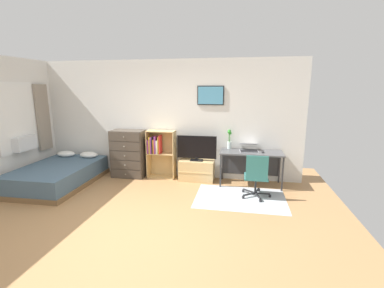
{
  "coord_description": "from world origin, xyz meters",
  "views": [
    {
      "loc": [
        1.71,
        -3.62,
        2.08
      ],
      "look_at": [
        0.75,
        1.5,
        0.98
      ],
      "focal_mm": 25.19,
      "sensor_mm": 36.0,
      "label": 1
    }
  ],
  "objects_px": {
    "bookshelf": "(159,151)",
    "tv_stand": "(197,170)",
    "computer_mouse": "(263,152)",
    "bamboo_vase": "(229,139)",
    "bed": "(59,174)",
    "desk": "(251,157)",
    "laptop": "(249,148)",
    "office_chair": "(256,175)",
    "dresser": "(129,154)",
    "television": "(197,148)"
  },
  "relations": [
    {
      "from": "bookshelf",
      "to": "tv_stand",
      "type": "distance_m",
      "value": 0.99
    },
    {
      "from": "computer_mouse",
      "to": "bamboo_vase",
      "type": "xyz_separation_m",
      "value": [
        -0.71,
        0.25,
        0.19
      ]
    },
    {
      "from": "tv_stand",
      "to": "bamboo_vase",
      "type": "height_order",
      "value": "bamboo_vase"
    },
    {
      "from": "bed",
      "to": "bookshelf",
      "type": "xyz_separation_m",
      "value": [
        2.01,
        0.87,
        0.42
      ]
    },
    {
      "from": "bookshelf",
      "to": "desk",
      "type": "height_order",
      "value": "bookshelf"
    },
    {
      "from": "bed",
      "to": "laptop",
      "type": "distance_m",
      "value": 4.16
    },
    {
      "from": "bed",
      "to": "laptop",
      "type": "relative_size",
      "value": 4.53
    },
    {
      "from": "office_chair",
      "to": "bamboo_vase",
      "type": "distance_m",
      "value": 1.19
    },
    {
      "from": "bed",
      "to": "dresser",
      "type": "height_order",
      "value": "dresser"
    },
    {
      "from": "computer_mouse",
      "to": "tv_stand",
      "type": "bearing_deg",
      "value": 174.63
    },
    {
      "from": "tv_stand",
      "to": "laptop",
      "type": "height_order",
      "value": "laptop"
    },
    {
      "from": "bookshelf",
      "to": "bamboo_vase",
      "type": "xyz_separation_m",
      "value": [
        1.61,
        0.07,
        0.31
      ]
    },
    {
      "from": "bed",
      "to": "television",
      "type": "height_order",
      "value": "television"
    },
    {
      "from": "television",
      "to": "bamboo_vase",
      "type": "bearing_deg",
      "value": 11.18
    },
    {
      "from": "office_chair",
      "to": "bamboo_vase",
      "type": "xyz_separation_m",
      "value": [
        -0.56,
        0.93,
        0.49
      ]
    },
    {
      "from": "bookshelf",
      "to": "computer_mouse",
      "type": "height_order",
      "value": "bookshelf"
    },
    {
      "from": "dresser",
      "to": "laptop",
      "type": "xyz_separation_m",
      "value": [
        2.76,
        0.0,
        0.25
      ]
    },
    {
      "from": "laptop",
      "to": "bamboo_vase",
      "type": "xyz_separation_m",
      "value": [
        -0.42,
        0.13,
        0.14
      ]
    },
    {
      "from": "bed",
      "to": "bamboo_vase",
      "type": "bearing_deg",
      "value": 13.32
    },
    {
      "from": "office_chair",
      "to": "computer_mouse",
      "type": "distance_m",
      "value": 0.75
    },
    {
      "from": "bed",
      "to": "desk",
      "type": "relative_size",
      "value": 1.57
    },
    {
      "from": "bookshelf",
      "to": "computer_mouse",
      "type": "relative_size",
      "value": 10.68
    },
    {
      "from": "desk",
      "to": "bamboo_vase",
      "type": "relative_size",
      "value": 3.06
    },
    {
      "from": "laptop",
      "to": "bamboo_vase",
      "type": "relative_size",
      "value": 1.06
    },
    {
      "from": "laptop",
      "to": "bed",
      "type": "bearing_deg",
      "value": -174.11
    },
    {
      "from": "television",
      "to": "office_chair",
      "type": "relative_size",
      "value": 1.03
    },
    {
      "from": "dresser",
      "to": "bamboo_vase",
      "type": "height_order",
      "value": "bamboo_vase"
    },
    {
      "from": "bed",
      "to": "dresser",
      "type": "distance_m",
      "value": 1.55
    },
    {
      "from": "television",
      "to": "office_chair",
      "type": "height_order",
      "value": "television"
    },
    {
      "from": "desk",
      "to": "office_chair",
      "type": "xyz_separation_m",
      "value": [
        0.08,
        -0.8,
        -0.15
      ]
    },
    {
      "from": "bookshelf",
      "to": "desk",
      "type": "relative_size",
      "value": 0.85
    },
    {
      "from": "tv_stand",
      "to": "computer_mouse",
      "type": "relative_size",
      "value": 7.52
    },
    {
      "from": "laptop",
      "to": "bamboo_vase",
      "type": "distance_m",
      "value": 0.46
    },
    {
      "from": "office_chair",
      "to": "laptop",
      "type": "relative_size",
      "value": 1.89
    },
    {
      "from": "bamboo_vase",
      "to": "computer_mouse",
      "type": "bearing_deg",
      "value": -19.52
    },
    {
      "from": "tv_stand",
      "to": "computer_mouse",
      "type": "bearing_deg",
      "value": -5.37
    },
    {
      "from": "bookshelf",
      "to": "television",
      "type": "relative_size",
      "value": 1.26
    },
    {
      "from": "dresser",
      "to": "tv_stand",
      "type": "bearing_deg",
      "value": 0.53
    },
    {
      "from": "bookshelf",
      "to": "tv_stand",
      "type": "bearing_deg",
      "value": -3.34
    },
    {
      "from": "bookshelf",
      "to": "office_chair",
      "type": "bearing_deg",
      "value": -21.57
    },
    {
      "from": "dresser",
      "to": "desk",
      "type": "distance_m",
      "value": 2.82
    },
    {
      "from": "television",
      "to": "computer_mouse",
      "type": "distance_m",
      "value": 1.43
    },
    {
      "from": "laptop",
      "to": "computer_mouse",
      "type": "relative_size",
      "value": 4.37
    },
    {
      "from": "tv_stand",
      "to": "television",
      "type": "xyz_separation_m",
      "value": [
        0.0,
        -0.02,
        0.52
      ]
    },
    {
      "from": "office_chair",
      "to": "bed",
      "type": "bearing_deg",
      "value": -179.85
    },
    {
      "from": "television",
      "to": "dresser",
      "type": "bearing_deg",
      "value": 179.74
    },
    {
      "from": "bed",
      "to": "dresser",
      "type": "bearing_deg",
      "value": 30.74
    },
    {
      "from": "office_chair",
      "to": "laptop",
      "type": "xyz_separation_m",
      "value": [
        -0.14,
        0.8,
        0.35
      ]
    },
    {
      "from": "dresser",
      "to": "bamboo_vase",
      "type": "distance_m",
      "value": 2.37
    },
    {
      "from": "tv_stand",
      "to": "dresser",
      "type": "bearing_deg",
      "value": -179.47
    }
  ]
}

